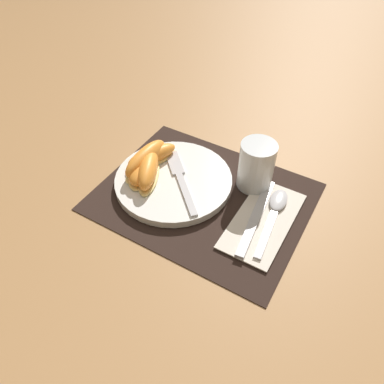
% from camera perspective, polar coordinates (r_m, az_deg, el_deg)
% --- Properties ---
extents(ground_plane, '(3.00, 3.00, 0.00)m').
position_cam_1_polar(ground_plane, '(0.76, 1.72, -0.78)').
color(ground_plane, '#A37547').
extents(placemat, '(0.41, 0.33, 0.00)m').
position_cam_1_polar(placemat, '(0.76, 1.72, -0.67)').
color(placemat, black).
rests_on(placemat, ground_plane).
extents(plate, '(0.24, 0.24, 0.02)m').
position_cam_1_polar(plate, '(0.78, -2.80, 1.79)').
color(plate, white).
rests_on(plate, placemat).
extents(juice_glass, '(0.07, 0.07, 0.10)m').
position_cam_1_polar(juice_glass, '(0.76, 9.72, 3.64)').
color(juice_glass, silver).
rests_on(juice_glass, placemat).
extents(napkin, '(0.10, 0.21, 0.00)m').
position_cam_1_polar(napkin, '(0.73, 10.75, -4.31)').
color(napkin, silver).
rests_on(napkin, placemat).
extents(knife, '(0.04, 0.21, 0.01)m').
position_cam_1_polar(knife, '(0.72, 9.60, -3.97)').
color(knife, '#BCBCC1').
rests_on(knife, napkin).
extents(spoon, '(0.05, 0.18, 0.01)m').
position_cam_1_polar(spoon, '(0.74, 12.59, -2.49)').
color(spoon, '#BCBCC1').
rests_on(spoon, napkin).
extents(fork, '(0.15, 0.15, 0.00)m').
position_cam_1_polar(fork, '(0.77, -1.87, 2.35)').
color(fork, '#BCBCC1').
rests_on(fork, plate).
extents(citrus_wedge_0, '(0.09, 0.12, 0.03)m').
position_cam_1_polar(citrus_wedge_0, '(0.81, -6.10, 5.46)').
color(citrus_wedge_0, '#F4DB84').
rests_on(citrus_wedge_0, plate).
extents(citrus_wedge_1, '(0.04, 0.13, 0.05)m').
position_cam_1_polar(citrus_wedge_1, '(0.79, -7.16, 4.85)').
color(citrus_wedge_1, '#F4DB84').
rests_on(citrus_wedge_1, plate).
extents(citrus_wedge_2, '(0.08, 0.12, 0.03)m').
position_cam_1_polar(citrus_wedge_2, '(0.78, -7.40, 3.46)').
color(citrus_wedge_2, '#F4DB84').
rests_on(citrus_wedge_2, plate).
extents(citrus_wedge_3, '(0.09, 0.13, 0.04)m').
position_cam_1_polar(citrus_wedge_3, '(0.77, -6.67, 3.31)').
color(citrus_wedge_3, '#F4DB84').
rests_on(citrus_wedge_3, plate).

